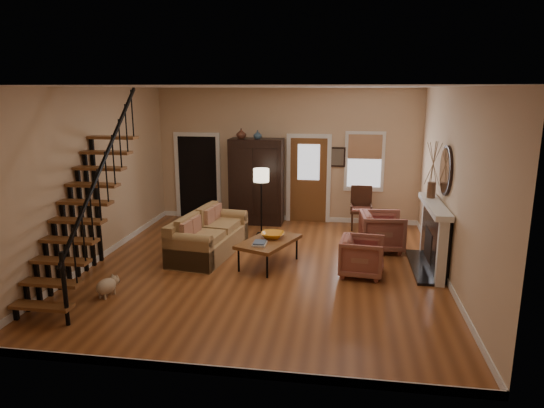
# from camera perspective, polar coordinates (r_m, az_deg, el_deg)

# --- Properties ---
(room) EXTENTS (7.00, 7.33, 3.30)m
(room) POSITION_cam_1_polar(r_m,az_deg,el_deg) (10.46, -1.67, 3.69)
(room) COLOR brown
(room) RESTS_ON ground
(staircase) EXTENTS (0.94, 2.80, 3.20)m
(staircase) POSITION_cam_1_polar(r_m,az_deg,el_deg) (8.41, -21.66, 1.03)
(staircase) COLOR brown
(staircase) RESTS_ON ground
(fireplace) EXTENTS (0.33, 1.95, 2.30)m
(fireplace) POSITION_cam_1_polar(r_m,az_deg,el_deg) (9.39, 18.73, -2.95)
(fireplace) COLOR black
(fireplace) RESTS_ON ground
(armoire) EXTENTS (1.30, 0.60, 2.10)m
(armoire) POSITION_cam_1_polar(r_m,az_deg,el_deg) (11.93, -1.81, 2.67)
(armoire) COLOR black
(armoire) RESTS_ON ground
(vase_a) EXTENTS (0.24, 0.24, 0.25)m
(vase_a) POSITION_cam_1_polar(r_m,az_deg,el_deg) (11.74, -3.64, 8.27)
(vase_a) COLOR #4C2619
(vase_a) RESTS_ON armoire
(vase_b) EXTENTS (0.20, 0.20, 0.21)m
(vase_b) POSITION_cam_1_polar(r_m,az_deg,el_deg) (11.67, -1.70, 8.16)
(vase_b) COLOR #334C60
(vase_b) RESTS_ON armoire
(sofa) EXTENTS (1.20, 2.26, 0.80)m
(sofa) POSITION_cam_1_polar(r_m,az_deg,el_deg) (9.86, -7.43, -3.61)
(sofa) COLOR #9B7546
(sofa) RESTS_ON ground
(coffee_table) EXTENTS (1.19, 1.49, 0.50)m
(coffee_table) POSITION_cam_1_polar(r_m,az_deg,el_deg) (9.20, -0.39, -5.74)
(coffee_table) COLOR brown
(coffee_table) RESTS_ON ground
(bowl) EXTENTS (0.44, 0.44, 0.11)m
(bowl) POSITION_cam_1_polar(r_m,az_deg,el_deg) (9.24, 0.06, -3.68)
(bowl) COLOR orange
(bowl) RESTS_ON coffee_table
(books) EXTENTS (0.24, 0.32, 0.06)m
(books) POSITION_cam_1_polar(r_m,az_deg,el_deg) (8.85, -1.47, -4.62)
(books) COLOR beige
(books) RESTS_ON coffee_table
(armchair_left) EXTENTS (0.84, 0.82, 0.70)m
(armchair_left) POSITION_cam_1_polar(r_m,az_deg,el_deg) (8.83, 10.55, -6.10)
(armchair_left) COLOR maroon
(armchair_left) RESTS_ON ground
(armchair_right) EXTENTS (0.95, 0.92, 0.80)m
(armchair_right) POSITION_cam_1_polar(r_m,az_deg,el_deg) (10.26, 12.82, -3.17)
(armchair_right) COLOR maroon
(armchair_right) RESTS_ON ground
(floor_lamp) EXTENTS (0.35, 0.35, 1.54)m
(floor_lamp) POSITION_cam_1_polar(r_m,az_deg,el_deg) (10.94, -1.26, 0.19)
(floor_lamp) COLOR black
(floor_lamp) RESTS_ON ground
(side_chair) EXTENTS (0.54, 0.54, 1.02)m
(side_chair) POSITION_cam_1_polar(r_m,az_deg,el_deg) (11.67, 10.44, -0.50)
(side_chair) COLOR #371D11
(side_chair) RESTS_ON ground
(dog) EXTENTS (0.35, 0.47, 0.31)m
(dog) POSITION_cam_1_polar(r_m,az_deg,el_deg) (8.33, -18.92, -9.27)
(dog) COLOR tan
(dog) RESTS_ON ground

